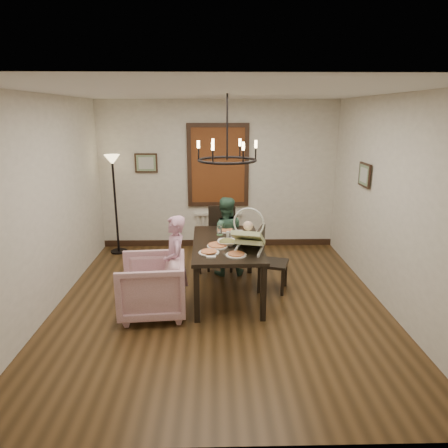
{
  "coord_description": "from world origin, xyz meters",
  "views": [
    {
      "loc": [
        -0.07,
        -5.07,
        2.56
      ],
      "look_at": [
        0.06,
        0.33,
        1.05
      ],
      "focal_mm": 32.0,
      "sensor_mm": 36.0,
      "label": 1
    }
  ],
  "objects_px": {
    "drinking_glass": "(239,239)",
    "chair_right": "(273,259)",
    "dining_table": "(227,248)",
    "floor_lamp": "(116,206)",
    "elderly_woman": "(176,271)",
    "chair_far": "(221,238)",
    "seated_man": "(225,243)",
    "armchair": "(152,286)",
    "baby_bouncer": "(249,236)"
  },
  "relations": [
    {
      "from": "drinking_glass",
      "to": "chair_right",
      "type": "bearing_deg",
      "value": 22.97
    },
    {
      "from": "dining_table",
      "to": "floor_lamp",
      "type": "xyz_separation_m",
      "value": [
        -2.0,
        1.87,
        0.19
      ]
    },
    {
      "from": "elderly_woman",
      "to": "drinking_glass",
      "type": "height_order",
      "value": "elderly_woman"
    },
    {
      "from": "chair_far",
      "to": "elderly_woman",
      "type": "xyz_separation_m",
      "value": [
        -0.62,
        -1.45,
        0.01
      ]
    },
    {
      "from": "floor_lamp",
      "to": "chair_far",
      "type": "bearing_deg",
      "value": -23.5
    },
    {
      "from": "seated_man",
      "to": "dining_table",
      "type": "bearing_deg",
      "value": 87.28
    },
    {
      "from": "dining_table",
      "to": "elderly_woman",
      "type": "bearing_deg",
      "value": -149.86
    },
    {
      "from": "chair_far",
      "to": "elderly_woman",
      "type": "bearing_deg",
      "value": -107.1
    },
    {
      "from": "chair_far",
      "to": "seated_man",
      "type": "relative_size",
      "value": 0.99
    },
    {
      "from": "elderly_woman",
      "to": "seated_man",
      "type": "height_order",
      "value": "elderly_woman"
    },
    {
      "from": "chair_right",
      "to": "seated_man",
      "type": "distance_m",
      "value": 0.94
    },
    {
      "from": "dining_table",
      "to": "seated_man",
      "type": "relative_size",
      "value": 1.61
    },
    {
      "from": "armchair",
      "to": "drinking_glass",
      "type": "xyz_separation_m",
      "value": [
        1.16,
        0.48,
        0.47
      ]
    },
    {
      "from": "chair_far",
      "to": "baby_bouncer",
      "type": "relative_size",
      "value": 1.74
    },
    {
      "from": "baby_bouncer",
      "to": "seated_man",
      "type": "bearing_deg",
      "value": 118.92
    },
    {
      "from": "seated_man",
      "to": "baby_bouncer",
      "type": "bearing_deg",
      "value": 100.93
    },
    {
      "from": "dining_table",
      "to": "baby_bouncer",
      "type": "height_order",
      "value": "baby_bouncer"
    },
    {
      "from": "chair_far",
      "to": "drinking_glass",
      "type": "distance_m",
      "value": 1.18
    },
    {
      "from": "chair_right",
      "to": "armchair",
      "type": "distance_m",
      "value": 1.82
    },
    {
      "from": "chair_far",
      "to": "baby_bouncer",
      "type": "distance_m",
      "value": 1.5
    },
    {
      "from": "elderly_woman",
      "to": "drinking_glass",
      "type": "bearing_deg",
      "value": 100.76
    },
    {
      "from": "chair_right",
      "to": "drinking_glass",
      "type": "bearing_deg",
      "value": 130.46
    },
    {
      "from": "seated_man",
      "to": "baby_bouncer",
      "type": "distance_m",
      "value": 1.25
    },
    {
      "from": "chair_far",
      "to": "chair_right",
      "type": "distance_m",
      "value": 1.16
    },
    {
      "from": "elderly_woman",
      "to": "seated_man",
      "type": "bearing_deg",
      "value": 138.88
    },
    {
      "from": "dining_table",
      "to": "chair_right",
      "type": "xyz_separation_m",
      "value": [
        0.69,
        0.14,
        -0.23
      ]
    },
    {
      "from": "chair_far",
      "to": "armchair",
      "type": "bearing_deg",
      "value": -113.95
    },
    {
      "from": "elderly_woman",
      "to": "drinking_glass",
      "type": "relative_size",
      "value": 8.01
    },
    {
      "from": "dining_table",
      "to": "chair_far",
      "type": "bearing_deg",
      "value": 92.63
    },
    {
      "from": "dining_table",
      "to": "seated_man",
      "type": "height_order",
      "value": "seated_man"
    },
    {
      "from": "armchair",
      "to": "chair_right",
      "type": "bearing_deg",
      "value": 108.3
    },
    {
      "from": "armchair",
      "to": "drinking_glass",
      "type": "height_order",
      "value": "drinking_glass"
    },
    {
      "from": "chair_far",
      "to": "seated_man",
      "type": "distance_m",
      "value": 0.27
    },
    {
      "from": "armchair",
      "to": "baby_bouncer",
      "type": "distance_m",
      "value": 1.42
    },
    {
      "from": "chair_far",
      "to": "seated_man",
      "type": "bearing_deg",
      "value": -70.46
    },
    {
      "from": "chair_far",
      "to": "baby_bouncer",
      "type": "xyz_separation_m",
      "value": [
        0.35,
        -1.38,
        0.47
      ]
    },
    {
      "from": "seated_man",
      "to": "floor_lamp",
      "type": "xyz_separation_m",
      "value": [
        -1.99,
        1.1,
        0.37
      ]
    },
    {
      "from": "chair_far",
      "to": "armchair",
      "type": "distance_m",
      "value": 1.84
    },
    {
      "from": "drinking_glass",
      "to": "elderly_woman",
      "type": "bearing_deg",
      "value": -157.99
    },
    {
      "from": "drinking_glass",
      "to": "floor_lamp",
      "type": "distance_m",
      "value": 2.91
    },
    {
      "from": "baby_bouncer",
      "to": "chair_far",
      "type": "bearing_deg",
      "value": 118.76
    },
    {
      "from": "armchair",
      "to": "floor_lamp",
      "type": "xyz_separation_m",
      "value": [
        -1.01,
        2.43,
        0.51
      ]
    },
    {
      "from": "chair_far",
      "to": "elderly_woman",
      "type": "distance_m",
      "value": 1.58
    },
    {
      "from": "floor_lamp",
      "to": "drinking_glass",
      "type": "bearing_deg",
      "value": -41.94
    },
    {
      "from": "dining_table",
      "to": "armchair",
      "type": "xyz_separation_m",
      "value": [
        -0.99,
        -0.56,
        -0.32
      ]
    },
    {
      "from": "dining_table",
      "to": "floor_lamp",
      "type": "bearing_deg",
      "value": 135.7
    },
    {
      "from": "baby_bouncer",
      "to": "floor_lamp",
      "type": "bearing_deg",
      "value": 150.36
    },
    {
      "from": "chair_far",
      "to": "seated_man",
      "type": "height_order",
      "value": "seated_man"
    },
    {
      "from": "chair_far",
      "to": "floor_lamp",
      "type": "xyz_separation_m",
      "value": [
        -1.93,
        0.84,
        0.37
      ]
    },
    {
      "from": "elderly_woman",
      "to": "drinking_glass",
      "type": "distance_m",
      "value": 0.98
    }
  ]
}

